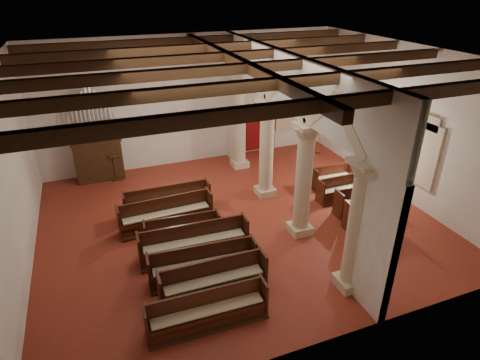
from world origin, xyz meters
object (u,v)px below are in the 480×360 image
processional_banner (319,139)px  aisle_pew_0 (370,218)px  nave_pew_0 (208,315)px  pipe_organ (97,150)px  lectern (117,169)px

processional_banner → aisle_pew_0: processional_banner is taller
processional_banner → nave_pew_0: 12.46m
pipe_organ → lectern: 1.14m
pipe_organ → lectern: size_ratio=3.52×
nave_pew_0 → aisle_pew_0: aisle_pew_0 is taller
lectern → aisle_pew_0: 10.93m
pipe_organ → nave_pew_0: bearing=-78.7°
pipe_organ → aisle_pew_0: 11.70m
lectern → nave_pew_0: lectern is taller
pipe_organ → processional_banner: 10.72m
lectern → processional_banner: bearing=-7.1°
pipe_organ → nave_pew_0: pipe_organ is taller
nave_pew_0 → aisle_pew_0: bearing=19.9°
lectern → aisle_pew_0: lectern is taller
nave_pew_0 → aisle_pew_0: (6.83, 2.31, 0.05)m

